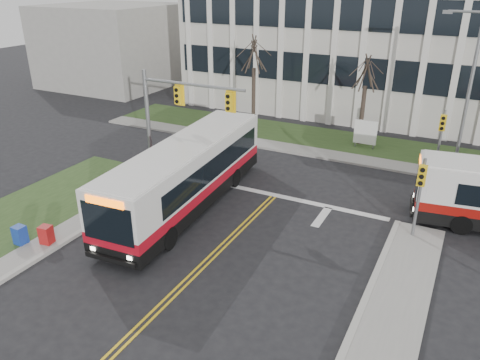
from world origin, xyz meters
name	(u,v)px	position (x,y,z in m)	size (l,w,h in m)	color
ground	(192,276)	(0.00, 0.00, 0.00)	(120.00, 120.00, 0.00)	black
sidewalk_cross	(395,166)	(5.00, 15.20, 0.07)	(44.00, 1.60, 0.14)	#9E9B93
building_lawn	(403,152)	(5.00, 18.00, 0.06)	(44.00, 5.00, 0.12)	#2D461E
office_building	(439,38)	(5.00, 30.00, 6.00)	(40.00, 16.00, 12.00)	beige
building_annex	(114,45)	(-26.00, 26.00, 4.00)	(12.00, 12.00, 8.00)	#9E9B93
mast_arm_signal	(172,109)	(-5.62, 7.16, 4.26)	(6.11, 0.38, 6.20)	slate
signal_pole_near	(420,188)	(7.20, 6.90, 2.50)	(0.34, 0.39, 3.80)	slate
signal_pole_far	(441,132)	(7.20, 15.40, 2.50)	(0.34, 0.39, 3.80)	slate
streetlight	(467,84)	(8.03, 16.20, 5.19)	(2.15, 0.25, 9.20)	slate
directory_sign	(365,133)	(2.50, 17.50, 1.17)	(1.50, 0.12, 2.00)	slate
tree_left	(254,55)	(-6.00, 18.00, 5.51)	(1.80, 1.80, 7.70)	#42352B
tree_mid	(366,74)	(2.00, 18.20, 4.88)	(1.80, 1.80, 6.82)	#42352B
bus_main	(187,176)	(-3.45, 5.07, 1.65)	(2.67, 12.34, 3.29)	silver
newspaper_box_blue	(20,236)	(-7.80, -1.47, 0.47)	(0.50, 0.45, 0.95)	navy
newspaper_box_red	(47,236)	(-6.80, -0.95, 0.47)	(0.50, 0.45, 0.95)	#A41515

